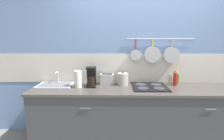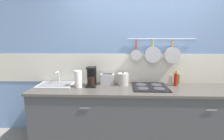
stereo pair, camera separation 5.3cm
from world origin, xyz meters
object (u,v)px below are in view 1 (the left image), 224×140
at_px(kettle, 123,79).
at_px(bottle_cooking_wine, 177,78).
at_px(bottle_vinegar, 175,79).
at_px(paper_towel_roll, 78,79).
at_px(bottle_hot_sauce, 170,80).
at_px(coffee_maker, 91,78).
at_px(toaster, 107,79).

bearing_deg(kettle, bottle_cooking_wine, 5.54).
bearing_deg(bottle_vinegar, paper_towel_roll, -174.86).
height_order(paper_towel_roll, kettle, paper_towel_roll).
distance_m(kettle, bottle_hot_sauce, 0.75).
bearing_deg(paper_towel_roll, kettle, 12.80).
bearing_deg(kettle, paper_towel_roll, -167.20).
distance_m(paper_towel_roll, kettle, 0.70).
relative_size(bottle_hot_sauce, bottle_vinegar, 0.74).
bearing_deg(coffee_maker, bottle_vinegar, 2.23).
xyz_separation_m(toaster, bottle_vinegar, (1.07, -0.07, 0.02)).
bearing_deg(coffee_maker, bottle_hot_sauce, 4.21).
height_order(coffee_maker, bottle_cooking_wine, coffee_maker).
relative_size(coffee_maker, kettle, 1.39).
bearing_deg(toaster, paper_towel_roll, -154.77).
bearing_deg(coffee_maker, kettle, 8.18).
relative_size(paper_towel_roll, kettle, 1.19).
bearing_deg(bottle_vinegar, coffee_maker, -177.77).
bearing_deg(paper_towel_roll, coffee_maker, 23.95).
height_order(coffee_maker, kettle, coffee_maker).
bearing_deg(bottle_cooking_wine, bottle_hot_sauce, -154.30).
bearing_deg(bottle_vinegar, toaster, 176.39).
height_order(toaster, bottle_vinegar, bottle_vinegar).
bearing_deg(bottle_cooking_wine, toaster, -178.08).
xyz_separation_m(bottle_vinegar, bottle_cooking_wine, (0.07, 0.11, -0.02)).
distance_m(coffee_maker, kettle, 0.50).
xyz_separation_m(paper_towel_roll, kettle, (0.68, 0.15, -0.03)).
relative_size(bottle_vinegar, bottle_cooking_wine, 1.22).
xyz_separation_m(paper_towel_roll, coffee_maker, (0.19, 0.08, -0.00)).
height_order(coffee_maker, toaster, coffee_maker).
xyz_separation_m(toaster, kettle, (0.25, -0.05, 0.01)).
height_order(bottle_vinegar, bottle_cooking_wine, bottle_vinegar).
distance_m(coffee_maker, bottle_cooking_wine, 1.39).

